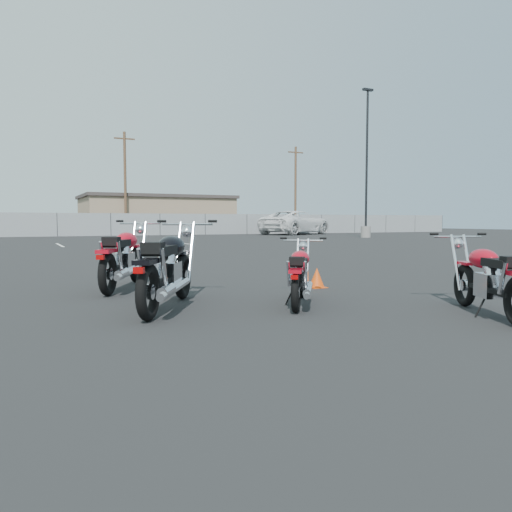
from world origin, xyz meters
name	(u,v)px	position (x,y,z in m)	size (l,w,h in m)	color
ground	(262,307)	(0.00, 0.00, 0.00)	(120.00, 120.00, 0.00)	black
motorcycle_front_red	(124,258)	(-1.31, 2.67, 0.54)	(1.55, 2.32, 1.18)	black
motorcycle_second_black	(168,269)	(-1.18, 0.43, 0.54)	(1.66, 2.27, 1.18)	black
motorcycle_third_red	(300,275)	(0.56, -0.05, 0.41)	(1.36, 1.72, 0.91)	black
motorcycle_rear_red	(490,279)	(2.22, -1.79, 0.45)	(1.26, 1.98, 1.00)	black
training_cone_near	(317,278)	(1.76, 1.37, 0.17)	(0.29, 0.29, 0.35)	#F74C0D
light_pole_east	(366,199)	(19.55, 22.55, 2.72)	(0.80, 0.70, 10.40)	gray
chainlink_fence	(57,225)	(0.00, 35.00, 0.90)	(80.06, 0.06, 1.80)	gray
tan_building_east	(156,214)	(10.00, 44.00, 1.86)	(14.40, 9.40, 3.70)	#937A5E
utility_pole_c	(125,181)	(6.00, 39.00, 4.69)	(1.80, 0.24, 9.00)	#4E3524
utility_pole_d	(295,188)	(24.00, 40.00, 4.69)	(1.80, 0.24, 9.00)	#4E3524
parking_line_stripes	(26,246)	(-2.50, 20.00, 0.00)	(15.12, 4.00, 0.01)	silver
white_van	(296,216)	(19.37, 32.04, 1.63)	(8.58, 3.43, 3.26)	white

